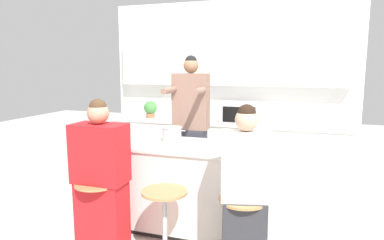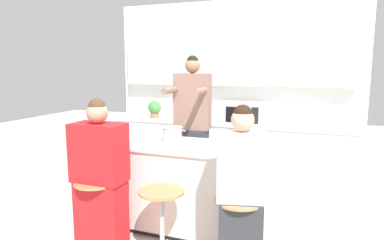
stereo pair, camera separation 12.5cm
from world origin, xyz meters
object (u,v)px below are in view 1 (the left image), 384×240
microwave (240,113)px  bar_stool_center (165,221)px  person_wrapped_blanket (101,180)px  potted_plant (150,109)px  person_cooking (191,134)px  kitchen_island (190,187)px  banana_bunch (256,145)px  bar_stool_leftmost (98,211)px  bar_stool_rightmost (242,231)px  fruit_bowl (192,143)px  cooking_pot (172,134)px  coffee_cup_near (237,147)px  person_seated_near (245,200)px

microwave → bar_stool_center: bearing=-96.6°
person_wrapped_blanket → potted_plant: (-0.52, 2.18, 0.40)m
bar_stool_center → person_cooking: size_ratio=0.36×
kitchen_island → banana_bunch: banana_bunch is taller
bar_stool_leftmost → bar_stool_rightmost: size_ratio=1.00×
bar_stool_rightmost → microwave: 2.29m
fruit_bowl → bar_stool_rightmost: bearing=-42.1°
person_cooking → person_wrapped_blanket: (-0.47, -1.22, -0.24)m
bar_stool_center → banana_bunch: size_ratio=3.94×
person_wrapped_blanket → potted_plant: bearing=102.8°
kitchen_island → cooking_pot: cooking_pot is taller
person_cooking → microwave: person_cooking is taller
potted_plant → fruit_bowl: bearing=-52.7°
bar_stool_center → bar_stool_rightmost: size_ratio=1.00×
bar_stool_leftmost → coffee_cup_near: (1.20, 0.57, 0.58)m
bar_stool_center → person_cooking: person_cooking is taller
bar_stool_center → person_cooking: 1.37m
fruit_bowl → banana_bunch: (0.61, 0.19, -0.01)m
kitchen_island → potted_plant: size_ratio=6.35×
fruit_bowl → microwave: microwave is taller
bar_stool_rightmost → person_seated_near: person_seated_near is taller
kitchen_island → microwave: 1.64m
kitchen_island → bar_stool_leftmost: 0.97m
cooking_pot → banana_bunch: size_ratio=1.84×
fruit_bowl → person_cooking: bearing=110.0°
banana_bunch → person_cooking: bearing=151.6°
bar_stool_leftmost → fruit_bowl: 1.11m
kitchen_island → potted_plant: (-1.17, 1.53, 0.61)m
kitchen_island → bar_stool_rightmost: kitchen_island is taller
person_cooking → microwave: 1.03m
bar_stool_leftmost → person_wrapped_blanket: (0.02, 0.03, 0.29)m
microwave → person_wrapped_blanket: bearing=-112.8°
person_cooking → person_seated_near: 1.53m
banana_bunch → microwave: (-0.42, 1.39, 0.13)m
person_seated_near → fruit_bowl: person_seated_near is taller
bar_stool_rightmost → person_seated_near: size_ratio=0.46×
fruit_bowl → microwave: bearing=83.1°
banana_bunch → microwave: size_ratio=0.32×
kitchen_island → fruit_bowl: (0.06, -0.08, 0.49)m
person_seated_near → microwave: 2.23m
cooking_pot → banana_bunch: 0.91m
coffee_cup_near → potted_plant: potted_plant is taller
cooking_pot → potted_plant: potted_plant is taller
person_seated_near → microwave: (-0.44, 2.15, 0.42)m
bar_stool_rightmost → coffee_cup_near: (-0.16, 0.53, 0.58)m
microwave → fruit_bowl: bearing=-96.9°
person_seated_near → coffee_cup_near: size_ratio=12.85×
potted_plant → microwave: bearing=-1.2°
coffee_cup_near → banana_bunch: bearing=55.8°
cooking_pot → person_cooking: bearing=82.9°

